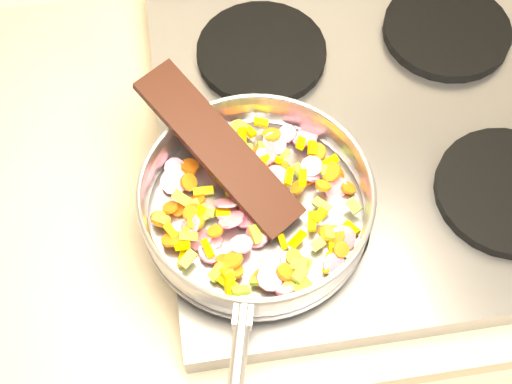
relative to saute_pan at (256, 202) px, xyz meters
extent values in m
cube|color=#939399|center=(0.19, 0.13, -0.07)|extent=(0.60, 0.60, 0.04)
cylinder|color=black|center=(0.05, -0.01, -0.04)|extent=(0.19, 0.19, 0.02)
cylinder|color=black|center=(0.33, -0.01, -0.04)|extent=(0.19, 0.19, 0.02)
cylinder|color=black|center=(0.05, 0.27, -0.04)|extent=(0.19, 0.19, 0.02)
cylinder|color=black|center=(0.33, 0.27, -0.04)|extent=(0.19, 0.19, 0.02)
cylinder|color=#9E9EA5|center=(0.00, 0.00, -0.03)|extent=(0.28, 0.28, 0.01)
torus|color=#9E9EA5|center=(0.00, 0.00, 0.00)|extent=(0.33, 0.33, 0.06)
torus|color=#9E9EA5|center=(0.00, 0.00, 0.03)|extent=(0.29, 0.29, 0.01)
cube|color=#9E9EA5|center=(-0.04, -0.15, 0.02)|extent=(0.03, 0.03, 0.02)
cylinder|color=orange|center=(0.02, 0.09, -0.02)|extent=(0.02, 0.02, 0.01)
cylinder|color=#CF1451|center=(0.10, -0.06, -0.02)|extent=(0.05, 0.04, 0.03)
cylinder|color=#CF1451|center=(-0.01, -0.01, -0.02)|extent=(0.03, 0.03, 0.00)
cube|color=#8EB02C|center=(0.04, -0.10, -0.01)|extent=(0.03, 0.03, 0.01)
cube|color=#8EB02C|center=(-0.01, -0.04, -0.01)|extent=(0.02, 0.03, 0.02)
cube|color=#D8B200|center=(-0.01, 0.06, -0.01)|extent=(0.02, 0.02, 0.02)
cube|color=#D8B200|center=(0.05, 0.03, -0.01)|extent=(0.02, 0.02, 0.01)
cylinder|color=#CF1451|center=(-0.06, -0.05, -0.02)|extent=(0.04, 0.04, 0.02)
cube|color=#D8B200|center=(0.04, 0.07, -0.01)|extent=(0.02, 0.02, 0.02)
cylinder|color=#CF1451|center=(0.09, -0.04, -0.03)|extent=(0.03, 0.03, 0.01)
cube|color=#D8B200|center=(0.04, -0.05, -0.01)|extent=(0.03, 0.02, 0.02)
cube|color=#8EB02C|center=(-0.01, -0.09, -0.01)|extent=(0.02, 0.02, 0.01)
cylinder|color=orange|center=(-0.08, 0.07, -0.02)|extent=(0.03, 0.03, 0.02)
cylinder|color=orange|center=(-0.07, 0.03, -0.03)|extent=(0.02, 0.03, 0.02)
cube|color=#D8B200|center=(-0.04, 0.00, -0.01)|extent=(0.02, 0.01, 0.01)
cylinder|color=#CF1451|center=(0.08, 0.05, -0.01)|extent=(0.04, 0.04, 0.01)
cylinder|color=#CF1451|center=(-0.04, 0.08, -0.01)|extent=(0.03, 0.04, 0.03)
cube|color=#D8B200|center=(0.01, 0.01, -0.02)|extent=(0.02, 0.02, 0.02)
cube|color=#D8B200|center=(0.06, -0.03, -0.01)|extent=(0.02, 0.03, 0.01)
cylinder|color=orange|center=(-0.01, -0.09, -0.02)|extent=(0.03, 0.02, 0.01)
cube|color=#8EB02C|center=(-0.07, 0.02, -0.02)|extent=(0.02, 0.02, 0.01)
cube|color=#8EB02C|center=(-0.04, 0.11, -0.01)|extent=(0.02, 0.03, 0.01)
cube|color=#8EB02C|center=(-0.09, -0.03, 0.00)|extent=(0.02, 0.02, 0.01)
cube|color=#D8B200|center=(0.03, 0.12, -0.01)|extent=(0.02, 0.01, 0.01)
cylinder|color=#CF1451|center=(-0.03, 0.10, -0.02)|extent=(0.04, 0.03, 0.01)
cylinder|color=#CF1451|center=(-0.03, -0.05, -0.01)|extent=(0.04, 0.04, 0.01)
cube|color=#8EB02C|center=(0.01, 0.00, 0.00)|extent=(0.02, 0.02, 0.02)
cylinder|color=orange|center=(-0.08, 0.00, -0.01)|extent=(0.03, 0.03, 0.02)
cylinder|color=#CF1451|center=(0.00, -0.04, -0.02)|extent=(0.04, 0.04, 0.02)
cube|color=#8EB02C|center=(-0.09, 0.02, 0.00)|extent=(0.03, 0.02, 0.02)
cube|color=#D8B200|center=(-0.02, 0.09, 0.00)|extent=(0.02, 0.02, 0.01)
cylinder|color=orange|center=(-0.08, -0.01, -0.01)|extent=(0.03, 0.03, 0.01)
cylinder|color=orange|center=(0.09, 0.07, -0.01)|extent=(0.03, 0.03, 0.02)
cylinder|color=orange|center=(-0.04, -0.07, -0.02)|extent=(0.03, 0.03, 0.02)
cylinder|color=orange|center=(-0.05, -0.06, -0.02)|extent=(0.04, 0.03, 0.02)
cylinder|color=orange|center=(-0.07, 0.08, -0.02)|extent=(0.03, 0.03, 0.01)
cylinder|color=#CF1451|center=(0.01, -0.08, -0.01)|extent=(0.04, 0.04, 0.02)
cylinder|color=#CF1451|center=(0.11, 0.02, -0.02)|extent=(0.04, 0.04, 0.03)
cylinder|color=orange|center=(0.07, 0.04, -0.02)|extent=(0.03, 0.03, 0.01)
cylinder|color=orange|center=(0.04, 0.10, -0.01)|extent=(0.03, 0.03, 0.01)
cube|color=#8EB02C|center=(-0.12, 0.00, -0.01)|extent=(0.02, 0.02, 0.01)
cube|color=#D8B200|center=(0.06, 0.03, 0.00)|extent=(0.01, 0.03, 0.01)
cylinder|color=#CF1451|center=(0.03, 0.04, -0.01)|extent=(0.04, 0.04, 0.01)
cube|color=#D8B200|center=(-0.07, 0.00, -0.01)|extent=(0.02, 0.02, 0.02)
cylinder|color=orange|center=(-0.01, 0.03, -0.01)|extent=(0.02, 0.02, 0.02)
cylinder|color=#CF1451|center=(-0.04, 0.00, -0.02)|extent=(0.04, 0.04, 0.02)
cube|color=#8EB02C|center=(-0.06, 0.00, -0.01)|extent=(0.02, 0.02, 0.01)
cylinder|color=orange|center=(0.06, 0.02, -0.01)|extent=(0.02, 0.02, 0.02)
cylinder|color=orange|center=(-0.01, 0.01, -0.02)|extent=(0.03, 0.02, 0.02)
cube|color=#D8B200|center=(0.08, 0.07, 0.00)|extent=(0.01, 0.02, 0.01)
cube|color=#8EB02C|center=(-0.05, -0.08, -0.01)|extent=(0.02, 0.02, 0.02)
cube|color=#D8B200|center=(0.03, -0.05, -0.02)|extent=(0.01, 0.02, 0.02)
cube|color=#D8B200|center=(-0.05, -0.10, -0.01)|extent=(0.01, 0.03, 0.02)
cylinder|color=#CF1451|center=(0.00, -0.10, -0.01)|extent=(0.04, 0.04, 0.02)
cube|color=#8EB02C|center=(0.02, -0.10, -0.02)|extent=(0.02, 0.01, 0.01)
cube|color=#D8B200|center=(-0.10, -0.05, -0.02)|extent=(0.02, 0.02, 0.01)
cylinder|color=#CF1451|center=(-0.06, -0.03, -0.02)|extent=(0.04, 0.04, 0.01)
cylinder|color=#CF1451|center=(0.03, 0.07, -0.01)|extent=(0.03, 0.05, 0.03)
cylinder|color=orange|center=(0.01, 0.06, -0.01)|extent=(0.03, 0.03, 0.01)
cube|color=#8EB02C|center=(-0.04, -0.09, -0.02)|extent=(0.02, 0.02, 0.02)
cube|color=#8EB02C|center=(-0.06, 0.00, -0.01)|extent=(0.02, 0.02, 0.02)
cube|color=#8EB02C|center=(0.02, 0.09, -0.01)|extent=(0.02, 0.02, 0.02)
cylinder|color=#CF1451|center=(0.06, 0.11, -0.02)|extent=(0.03, 0.03, 0.01)
cube|color=#D8B200|center=(0.10, 0.05, -0.01)|extent=(0.03, 0.02, 0.02)
cube|color=#8EB02C|center=(0.07, -0.06, -0.01)|extent=(0.02, 0.02, 0.01)
cube|color=#D8B200|center=(-0.02, 0.03, -0.02)|extent=(0.02, 0.01, 0.01)
cylinder|color=orange|center=(0.12, 0.01, -0.02)|extent=(0.03, 0.03, 0.01)
cylinder|color=#CF1451|center=(0.02, 0.02, -0.01)|extent=(0.04, 0.03, 0.03)
cube|color=#D8B200|center=(-0.02, 0.05, -0.01)|extent=(0.01, 0.03, 0.02)
cylinder|color=orange|center=(-0.08, 0.01, -0.02)|extent=(0.04, 0.04, 0.01)
cube|color=#D8B200|center=(-0.11, -0.02, -0.01)|extent=(0.02, 0.02, 0.02)
cylinder|color=orange|center=(-0.10, 0.02, -0.01)|extent=(0.03, 0.03, 0.01)
cube|color=#D8B200|center=(-0.06, 0.04, -0.02)|extent=(0.03, 0.01, 0.01)
cylinder|color=orange|center=(-0.12, 0.00, -0.01)|extent=(0.03, 0.03, 0.02)
cylinder|color=orange|center=(0.00, 0.12, -0.01)|extent=(0.04, 0.04, 0.02)
cylinder|color=orange|center=(-0.05, -0.03, -0.01)|extent=(0.03, 0.03, 0.01)
cylinder|color=orange|center=(0.11, 0.03, -0.02)|extent=(0.03, 0.03, 0.03)
cube|color=#8EB02C|center=(0.08, -0.01, -0.01)|extent=(0.02, 0.02, 0.01)
cylinder|color=orange|center=(0.09, -0.05, -0.02)|extent=(0.02, 0.03, 0.02)
cube|color=#D8B200|center=(0.07, -0.08, -0.02)|extent=(0.02, 0.03, 0.01)
cylinder|color=#CF1451|center=(-0.03, -0.01, -0.01)|extent=(0.04, 0.03, 0.03)
cube|color=#8EB02C|center=(0.04, -0.08, -0.01)|extent=(0.03, 0.02, 0.02)
cube|color=#8EB02C|center=(0.05, -0.08, -0.02)|extent=(0.02, 0.02, 0.01)
cube|color=#D8B200|center=(0.09, -0.06, -0.02)|extent=(0.01, 0.02, 0.01)
cylinder|color=orange|center=(-0.08, 0.00, -0.01)|extent=(0.03, 0.03, 0.02)
cylinder|color=orange|center=(0.03, -0.07, -0.02)|extent=(0.03, 0.03, 0.01)
cube|color=#D8B200|center=(0.02, 0.07, -0.01)|extent=(0.02, 0.02, 0.01)
cube|color=#8EB02C|center=(0.04, -0.11, -0.02)|extent=(0.03, 0.03, 0.01)
cylinder|color=#CF1451|center=(-0.09, 0.08, -0.02)|extent=(0.03, 0.03, 0.01)
cylinder|color=#CF1451|center=(-0.10, 0.06, -0.02)|extent=(0.04, 0.04, 0.02)
cube|color=#8EB02C|center=(-0.09, -0.06, -0.01)|extent=(0.02, 0.02, 0.01)
cylinder|color=#CF1451|center=(-0.02, 0.12, -0.02)|extent=(0.04, 0.04, 0.02)
cylinder|color=orange|center=(-0.04, -0.07, -0.01)|extent=(0.04, 0.04, 0.02)
cylinder|color=#CF1451|center=(0.02, -0.11, -0.02)|extent=(0.03, 0.03, 0.02)
cube|color=#8EB02C|center=(0.12, -0.02, -0.01)|extent=(0.02, 0.02, 0.01)
cylinder|color=orange|center=(0.03, 0.02, -0.02)|extent=(0.03, 0.02, 0.02)
cube|color=#D8B200|center=(0.07, 0.08, -0.01)|extent=(0.02, 0.02, 0.02)
cylinder|color=#CF1451|center=(0.02, 0.07, -0.01)|extent=(0.03, 0.03, 0.02)
cube|color=#8EB02C|center=(0.02, 0.07, -0.02)|extent=(0.02, 0.01, 0.01)
cube|color=#8EB02C|center=(0.10, 0.06, -0.02)|extent=(0.02, 0.01, 0.01)
cylinder|color=#CF1451|center=(0.08, 0.10, -0.02)|extent=(0.04, 0.04, 0.02)
cylinder|color=orange|center=(0.10, 0.03, -0.01)|extent=(0.03, 0.03, 0.02)
cylinder|color=orange|center=(0.08, -0.05, -0.01)|extent=(0.03, 0.03, 0.02)
cube|color=#8EB02C|center=(-0.09, -0.02, -0.01)|extent=(0.02, 0.02, 0.02)
cylinder|color=#CF1451|center=(-0.08, -0.01, -0.01)|extent=(0.03, 0.04, 0.03)
cube|color=#D8B200|center=(0.00, 0.05, -0.02)|extent=(0.03, 0.01, 0.02)
cylinder|color=orange|center=(0.09, -0.07, -0.01)|extent=(0.03, 0.03, 0.01)
cylinder|color=orange|center=(0.02, 0.07, -0.02)|extent=(0.04, 0.03, 0.02)
cylinder|color=#CF1451|center=(0.04, 0.09, -0.01)|extent=(0.03, 0.04, 0.02)
cube|color=#8EB02C|center=(-0.03, -0.11, -0.01)|extent=(0.02, 0.02, 0.02)
cube|color=#D8B200|center=(0.02, 0.01, -0.02)|extent=(0.02, 0.01, 0.01)
cube|color=#8EB02C|center=(-0.12, 0.00, -0.01)|extent=(0.02, 0.02, 0.01)
cylinder|color=orange|center=(-0.11, -0.03, -0.01)|extent=(0.04, 0.03, 0.02)
cylinder|color=orange|center=(-0.01, 0.02, -0.01)|extent=(0.04, 0.03, 0.03)
cylinder|color=#CF1451|center=(0.00, 0.04, -0.01)|extent=(0.03, 0.04, 0.03)
cube|color=#8EB02C|center=(0.08, -0.05, -0.01)|extent=(0.01, 0.02, 0.01)
cylinder|color=#CF1451|center=(-0.01, 0.08, -0.03)|extent=(0.04, 0.05, 0.04)
cube|color=#D8B200|center=(-0.05, 0.11, -0.01)|extent=(0.02, 0.02, 0.01)
cylinder|color=#CF1451|center=(-0.02, 0.07, -0.03)|extent=(0.05, 0.05, 0.02)
cube|color=#D8B200|center=(0.00, 0.08, -0.02)|extent=(0.02, 0.02, 0.02)
cylinder|color=orange|center=(-0.05, -0.07, -0.02)|extent=(0.04, 0.04, 0.02)
cube|color=#D8B200|center=(0.00, 0.10, -0.01)|extent=(0.01, 0.03, 0.02)
cylinder|color=#CF1451|center=(-0.04, 0.01, -0.01)|extent=(0.05, 0.04, 0.03)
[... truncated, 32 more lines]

